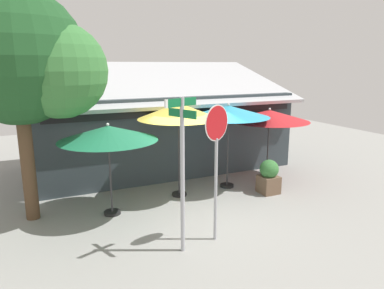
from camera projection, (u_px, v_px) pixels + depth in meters
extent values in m
cube|color=gray|center=(206.00, 213.00, 9.57)|extent=(28.00, 28.00, 0.10)
cube|color=#333D42|center=(159.00, 130.00, 13.73)|extent=(9.14, 4.36, 2.83)
cube|color=#B7BABF|center=(159.00, 82.00, 13.19)|extent=(9.64, 4.90, 1.48)
cube|color=black|center=(181.00, 109.00, 11.52)|extent=(8.54, 0.16, 0.44)
cylinder|color=#A8AAB2|center=(183.00, 177.00, 7.21)|extent=(0.09, 0.09, 3.27)
cube|color=#116B38|center=(182.00, 102.00, 6.87)|extent=(0.72, 0.30, 0.16)
cube|color=#116B38|center=(182.00, 113.00, 6.92)|extent=(0.30, 0.72, 0.16)
cube|color=white|center=(166.00, 104.00, 6.58)|extent=(0.07, 0.05, 0.16)
cylinder|color=#A8AAB2|center=(216.00, 190.00, 7.80)|extent=(0.07, 0.07, 2.35)
cylinder|color=white|center=(217.00, 123.00, 7.47)|extent=(0.72, 0.33, 0.78)
cylinder|color=red|center=(217.00, 123.00, 7.47)|extent=(0.68, 0.32, 0.73)
cylinder|color=black|center=(112.00, 213.00, 9.40)|extent=(0.44, 0.44, 0.08)
cylinder|color=#333335|center=(110.00, 177.00, 9.18)|extent=(0.05, 0.05, 2.05)
cone|color=#1E724C|center=(108.00, 133.00, 8.92)|extent=(2.52, 2.52, 0.38)
sphere|color=silver|center=(108.00, 124.00, 8.87)|extent=(0.08, 0.08, 0.08)
cylinder|color=black|center=(179.00, 194.00, 10.73)|extent=(0.44, 0.44, 0.08)
cylinder|color=#333335|center=(179.00, 157.00, 10.47)|extent=(0.05, 0.05, 2.40)
cone|color=#EAD14C|center=(179.00, 111.00, 10.17)|extent=(2.38, 2.38, 0.46)
sphere|color=silver|center=(178.00, 102.00, 10.11)|extent=(0.08, 0.08, 0.08)
cylinder|color=black|center=(227.00, 185.00, 11.50)|extent=(0.44, 0.44, 0.08)
cylinder|color=#333335|center=(228.00, 152.00, 11.25)|extent=(0.05, 0.05, 2.34)
cone|color=#2D99BC|center=(229.00, 111.00, 10.96)|extent=(2.57, 2.57, 0.35)
sphere|color=silver|center=(229.00, 105.00, 10.91)|extent=(0.08, 0.08, 0.08)
cylinder|color=black|center=(266.00, 177.00, 12.33)|extent=(0.44, 0.44, 0.08)
cylinder|color=#333335|center=(268.00, 150.00, 12.11)|extent=(0.05, 0.05, 2.07)
cone|color=#B21E23|center=(269.00, 116.00, 11.85)|extent=(2.67, 2.67, 0.37)
sphere|color=silver|center=(270.00, 109.00, 11.81)|extent=(0.08, 0.08, 0.08)
cylinder|color=brown|center=(28.00, 165.00, 8.85)|extent=(0.34, 0.34, 2.85)
sphere|color=#1E4C23|center=(16.00, 57.00, 8.26)|extent=(3.22, 3.22, 3.22)
sphere|color=#387538|center=(59.00, 71.00, 8.34)|extent=(2.27, 2.27, 2.27)
cube|color=brown|center=(268.00, 184.00, 10.90)|extent=(0.56, 0.56, 0.54)
sphere|color=#387538|center=(269.00, 169.00, 10.79)|extent=(0.58, 0.58, 0.58)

